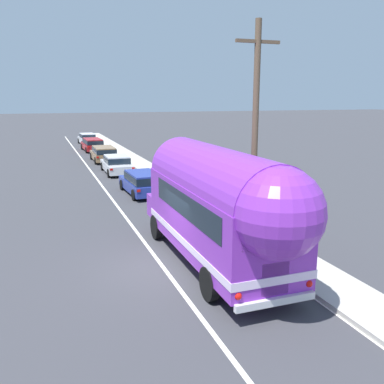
% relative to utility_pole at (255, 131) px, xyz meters
% --- Properties ---
extents(ground_plane, '(300.00, 300.00, 0.00)m').
position_rel_utility_pole_xyz_m(ground_plane, '(-4.13, -1.41, -4.42)').
color(ground_plane, '#38383D').
extents(lane_markings, '(3.64, 80.00, 0.01)m').
position_rel_utility_pole_xyz_m(lane_markings, '(-2.51, 10.59, -4.42)').
color(lane_markings, silver).
rests_on(lane_markings, ground).
extents(sidewalk_slab, '(1.85, 90.00, 0.15)m').
position_rel_utility_pole_xyz_m(sidewalk_slab, '(0.30, 8.59, -4.35)').
color(sidewalk_slab, '#ADA89E').
rests_on(sidewalk_slab, ground).
extents(utility_pole, '(1.80, 0.24, 8.50)m').
position_rel_utility_pole_xyz_m(utility_pole, '(0.00, 0.00, 0.00)').
color(utility_pole, brown).
rests_on(utility_pole, ground).
extents(painted_bus, '(2.60, 10.25, 4.12)m').
position_rel_utility_pole_xyz_m(painted_bus, '(-2.38, -2.19, -2.12)').
color(painted_bus, purple).
rests_on(painted_bus, ground).
extents(car_lead, '(2.03, 4.51, 1.37)m').
position_rel_utility_pole_xyz_m(car_lead, '(-2.19, 9.65, -3.64)').
color(car_lead, navy).
rests_on(car_lead, ground).
extents(car_second, '(1.94, 4.71, 1.37)m').
position_rel_utility_pole_xyz_m(car_second, '(-2.35, 17.38, -3.68)').
color(car_second, silver).
rests_on(car_second, ground).
extents(car_third, '(2.02, 4.54, 1.37)m').
position_rel_utility_pole_xyz_m(car_third, '(-2.41, 23.65, -3.63)').
color(car_third, olive).
rests_on(car_third, ground).
extents(car_fourth, '(2.09, 4.86, 1.37)m').
position_rel_utility_pole_xyz_m(car_fourth, '(-2.41, 31.68, -3.62)').
color(car_fourth, '#A5191E').
rests_on(car_fourth, ground).
extents(car_fifth, '(2.02, 4.87, 1.37)m').
position_rel_utility_pole_xyz_m(car_fifth, '(-2.18, 38.60, -3.68)').
color(car_fifth, white).
rests_on(car_fifth, ground).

